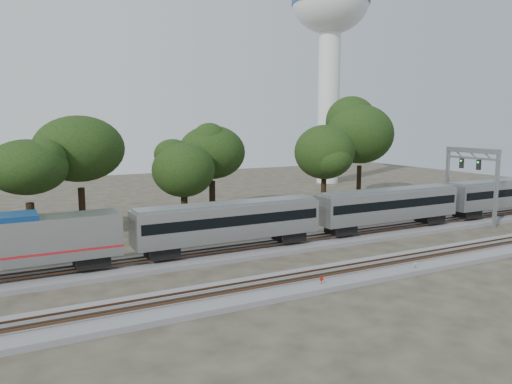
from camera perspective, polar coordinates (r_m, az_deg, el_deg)
ground at (r=41.20m, az=1.84°, el=-9.01°), size 160.00×160.00×0.00m
track_far at (r=46.24m, az=-1.87°, el=-6.83°), size 160.00×5.00×0.73m
track_near at (r=37.88m, az=4.90°, el=-10.26°), size 160.00×5.00×0.73m
train at (r=55.71m, az=14.99°, el=-1.36°), size 90.94×3.14×4.62m
switch_stand_red at (r=36.99m, az=7.49°, el=-10.11°), size 0.30×0.10×0.94m
switch_stand_white at (r=42.49m, az=17.71°, el=-8.06°), size 0.28×0.09×0.89m
switch_lever at (r=41.89m, az=15.25°, el=-8.79°), size 0.57×0.45×0.30m
water_tower at (r=101.02m, az=8.48°, el=18.44°), size 14.80×14.80×40.98m
signal_gantry at (r=64.57m, az=23.39°, el=2.49°), size 0.62×7.37×8.97m
tree_2 at (r=53.59m, az=-24.66°, el=2.57°), size 7.78×7.78×10.97m
tree_3 at (r=57.06m, az=-19.55°, el=4.66°), size 9.30×9.30×13.12m
tree_4 at (r=58.74m, az=-8.27°, el=2.49°), size 6.58×6.58×9.27m
tree_5 at (r=65.05m, az=-5.08°, el=4.53°), size 8.24×8.24×11.61m
tree_6 at (r=67.57m, az=7.81°, el=4.52°), size 8.12×8.12×11.45m
tree_7 at (r=76.35m, az=11.83°, el=6.47°), size 10.33×10.33×14.56m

